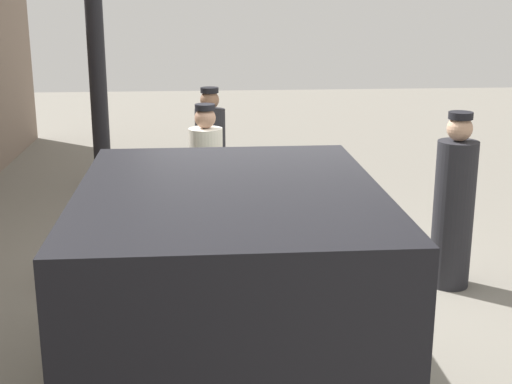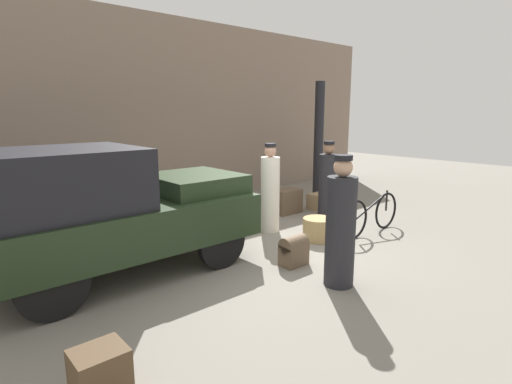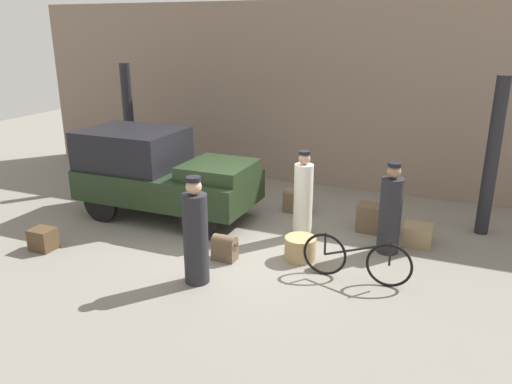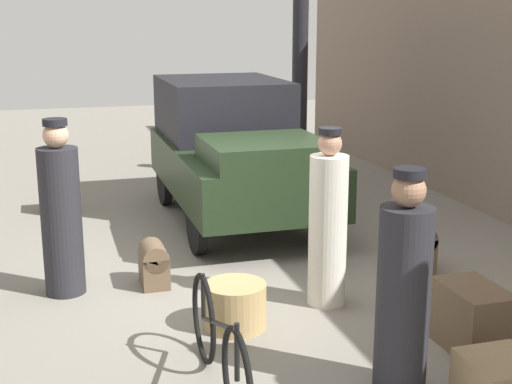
% 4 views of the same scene
% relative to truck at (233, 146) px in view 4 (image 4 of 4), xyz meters
% --- Properties ---
extents(ground_plane, '(30.00, 30.00, 0.00)m').
position_rel_truck_xyz_m(ground_plane, '(2.20, -0.59, -0.99)').
color(ground_plane, gray).
extents(canopy_pillar_left, '(0.25, 0.25, 3.06)m').
position_rel_truck_xyz_m(canopy_pillar_left, '(-1.90, 1.62, 0.54)').
color(canopy_pillar_left, black).
rests_on(canopy_pillar_left, ground).
extents(truck, '(3.71, 1.75, 1.83)m').
position_rel_truck_xyz_m(truck, '(0.00, 0.00, 0.00)').
color(truck, black).
rests_on(truck, ground).
extents(bicycle, '(1.75, 0.04, 0.77)m').
position_rel_truck_xyz_m(bicycle, '(4.51, -1.29, -0.62)').
color(bicycle, black).
rests_on(bicycle, ground).
extents(wicker_basket, '(0.55, 0.55, 0.41)m').
position_rel_truck_xyz_m(wicker_basket, '(3.45, -0.89, -0.79)').
color(wicker_basket, tan).
rests_on(wicker_basket, ground).
extents(porter_standing_middle, '(0.36, 0.36, 1.70)m').
position_rel_truck_xyz_m(porter_standing_middle, '(3.17, 0.09, -0.21)').
color(porter_standing_middle, silver).
rests_on(porter_standing_middle, ground).
extents(porter_carrying_trunk, '(0.39, 0.39, 1.75)m').
position_rel_truck_xyz_m(porter_carrying_trunk, '(2.19, -2.31, -0.19)').
color(porter_carrying_trunk, '#232328').
rests_on(porter_carrying_trunk, ground).
extents(conductor_in_dark_uniform, '(0.39, 0.39, 1.67)m').
position_rel_truck_xyz_m(conductor_in_dark_uniform, '(4.81, 0.01, -0.23)').
color(conductor_in_dark_uniform, '#232328').
rests_on(conductor_in_dark_uniform, ground).
extents(trunk_wicker_pale, '(0.66, 0.43, 0.55)m').
position_rel_truck_xyz_m(trunk_wicker_pale, '(4.42, 0.87, -0.72)').
color(trunk_wicker_pale, brown).
rests_on(trunk_wicker_pale, ground).
extents(trunk_large_brown, '(0.55, 0.27, 0.56)m').
position_rel_truck_xyz_m(trunk_large_brown, '(2.65, 1.29, -0.69)').
color(trunk_large_brown, brown).
rests_on(trunk_large_brown, ground).
extents(trunk_barrel_dark, '(0.41, 0.27, 0.46)m').
position_rel_truck_xyz_m(trunk_barrel_dark, '(2.24, -1.43, -0.75)').
color(trunk_barrel_dark, brown).
rests_on(trunk_barrel_dark, ground).
extents(suitcase_black_upright, '(0.52, 0.50, 0.38)m').
position_rel_truck_xyz_m(suitcase_black_upright, '(5.28, 0.55, -0.80)').
color(suitcase_black_upright, '#937A56').
rests_on(suitcase_black_upright, ground).
extents(suitcase_tan_flat, '(0.42, 0.36, 0.40)m').
position_rel_truck_xyz_m(suitcase_tan_flat, '(-1.00, -2.34, -0.79)').
color(suitcase_tan_flat, '#4C3823').
rests_on(suitcase_tan_flat, ground).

